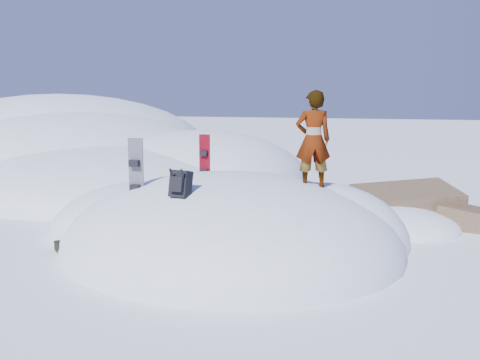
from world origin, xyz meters
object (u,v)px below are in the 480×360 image
(snowboard_dark, at_px, (136,178))
(person, at_px, (313,140))
(backpack, at_px, (180,184))
(snowboard_red, at_px, (205,164))

(snowboard_dark, bearing_deg, person, 13.29)
(backpack, relative_size, person, 0.29)
(backpack, xyz_separation_m, person, (2.09, 1.74, 0.68))
(snowboard_dark, bearing_deg, snowboard_red, 54.88)
(backpack, bearing_deg, person, 47.97)
(person, bearing_deg, snowboard_dark, -1.00)
(snowboard_red, distance_m, person, 2.56)
(person, bearing_deg, backpack, 21.18)
(snowboard_dark, relative_size, backpack, 2.89)
(snowboard_red, xyz_separation_m, person, (2.44, -0.43, 0.64))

